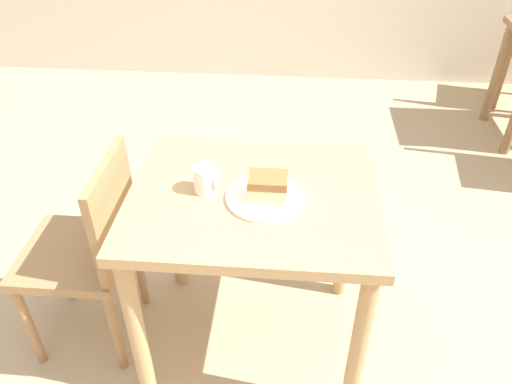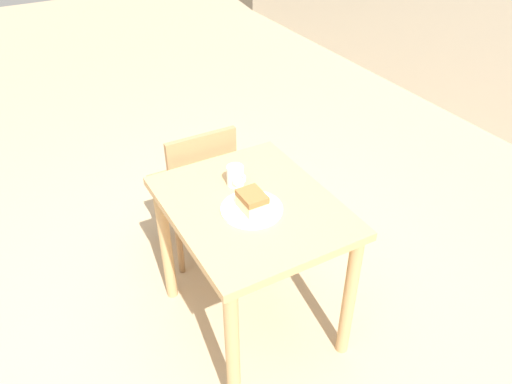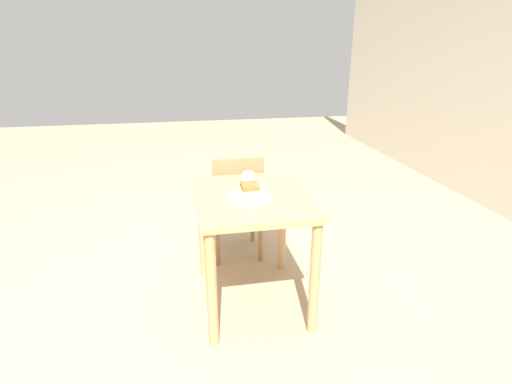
{
  "view_description": "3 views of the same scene",
  "coord_description": "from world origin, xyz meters",
  "px_view_note": "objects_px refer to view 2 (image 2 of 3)",
  "views": [
    {
      "loc": [
        0.1,
        -1.12,
        1.79
      ],
      "look_at": [
        -0.01,
        0.21,
        0.8
      ],
      "focal_mm": 35.0,
      "sensor_mm": 36.0,
      "label": 1
    },
    {
      "loc": [
        1.52,
        -0.61,
        2.09
      ],
      "look_at": [
        0.01,
        0.24,
        0.85
      ],
      "focal_mm": 35.0,
      "sensor_mm": 36.0,
      "label": 2
    },
    {
      "loc": [
        2.26,
        -0.19,
        1.65
      ],
      "look_at": [
        0.06,
        0.24,
        0.82
      ],
      "focal_mm": 28.0,
      "sensor_mm": 36.0,
      "label": 3
    }
  ],
  "objects_px": {
    "plate": "(252,209)",
    "coffee_mug": "(236,176)",
    "dining_table_near": "(252,227)",
    "chair_near_window": "(196,186)",
    "cake_slice": "(252,201)"
  },
  "relations": [
    {
      "from": "plate",
      "to": "coffee_mug",
      "type": "distance_m",
      "value": 0.21
    },
    {
      "from": "dining_table_near",
      "to": "coffee_mug",
      "type": "relative_size",
      "value": 8.88
    },
    {
      "from": "coffee_mug",
      "to": "dining_table_near",
      "type": "bearing_deg",
      "value": -2.22
    },
    {
      "from": "chair_near_window",
      "to": "cake_slice",
      "type": "distance_m",
      "value": 0.76
    },
    {
      "from": "dining_table_near",
      "to": "coffee_mug",
      "type": "height_order",
      "value": "coffee_mug"
    },
    {
      "from": "chair_near_window",
      "to": "dining_table_near",
      "type": "bearing_deg",
      "value": 91.06
    },
    {
      "from": "plate",
      "to": "coffee_mug",
      "type": "relative_size",
      "value": 2.8
    },
    {
      "from": "plate",
      "to": "cake_slice",
      "type": "distance_m",
      "value": 0.05
    },
    {
      "from": "chair_near_window",
      "to": "coffee_mug",
      "type": "xyz_separation_m",
      "value": [
        0.46,
        0.02,
        0.33
      ]
    },
    {
      "from": "cake_slice",
      "to": "coffee_mug",
      "type": "relative_size",
      "value": 1.33
    },
    {
      "from": "dining_table_near",
      "to": "coffee_mug",
      "type": "xyz_separation_m",
      "value": [
        -0.16,
        0.01,
        0.19
      ]
    },
    {
      "from": "chair_near_window",
      "to": "coffee_mug",
      "type": "bearing_deg",
      "value": 92.19
    },
    {
      "from": "cake_slice",
      "to": "dining_table_near",
      "type": "bearing_deg",
      "value": 154.11
    },
    {
      "from": "chair_near_window",
      "to": "plate",
      "type": "xyz_separation_m",
      "value": [
        0.67,
        -0.01,
        0.29
      ]
    },
    {
      "from": "cake_slice",
      "to": "coffee_mug",
      "type": "height_order",
      "value": "coffee_mug"
    }
  ]
}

